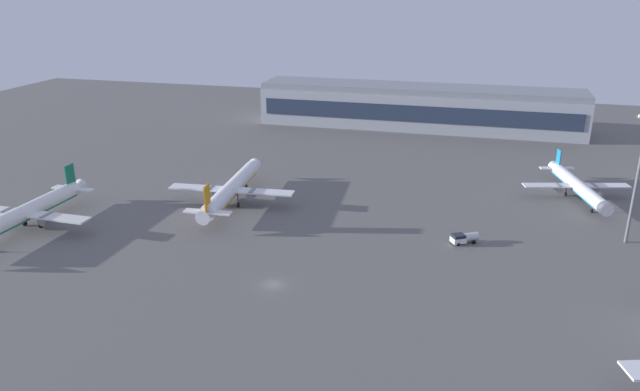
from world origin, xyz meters
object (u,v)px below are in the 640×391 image
object	(u,v)px
airplane_taxiway_distant	(577,186)
apron_light_central	(638,172)
airplane_terminal_side	(24,214)
airplane_far_stand	(232,189)
fuel_truck	(464,238)

from	to	relation	value
airplane_taxiway_distant	apron_light_central	world-z (taller)	apron_light_central
airplane_terminal_side	airplane_taxiway_distant	xyz separation A→B (m)	(128.44, 57.02, -0.62)
airplane_terminal_side	apron_light_central	world-z (taller)	apron_light_central
airplane_far_stand	airplane_terminal_side	bearing A→B (deg)	-148.66
apron_light_central	airplane_terminal_side	bearing A→B (deg)	-167.93
airplane_far_stand	airplane_taxiway_distant	world-z (taller)	airplane_far_stand
airplane_terminal_side	apron_light_central	xyz separation A→B (m)	(135.74, 29.02, 12.43)
airplane_taxiway_distant	apron_light_central	distance (m)	31.74
airplane_terminal_side	airplane_far_stand	xyz separation A→B (m)	(40.20, 28.99, 0.01)
airplane_taxiway_distant	fuel_truck	xyz separation A→B (m)	(-28.08, -38.06, -2.19)
fuel_truck	apron_light_central	bearing A→B (deg)	-104.80
airplane_terminal_side	airplane_far_stand	size ratio (longest dim) A/B	1.00
airplane_terminal_side	fuel_truck	distance (m)	102.17
apron_light_central	airplane_taxiway_distant	bearing A→B (deg)	104.62
airplane_terminal_side	airplane_far_stand	bearing A→B (deg)	-142.90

